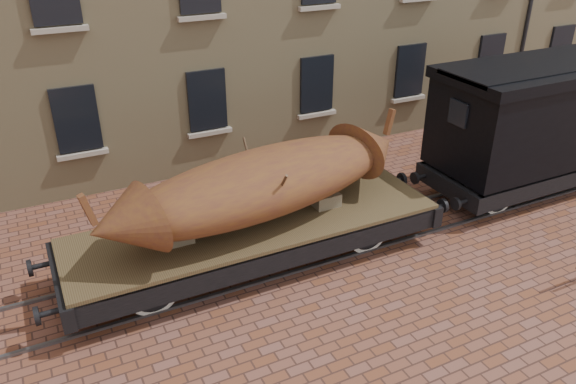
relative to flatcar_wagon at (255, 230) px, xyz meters
name	(u,v)px	position (x,y,z in m)	size (l,w,h in m)	color
ground	(377,229)	(3.21, 0.00, -0.85)	(90.00, 90.00, 0.00)	brown
rail_track	(377,228)	(3.21, 0.00, -0.82)	(30.00, 1.52, 0.06)	#59595E
flatcar_wagon	(255,230)	(0.00, 0.00, 0.00)	(9.03, 2.45, 1.36)	#4E4026
iron_boat	(264,182)	(0.23, 0.00, 1.10)	(7.43, 3.13, 1.75)	brown
goods_van	(544,112)	(8.28, 0.00, 1.38)	(6.87, 2.50, 3.55)	black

